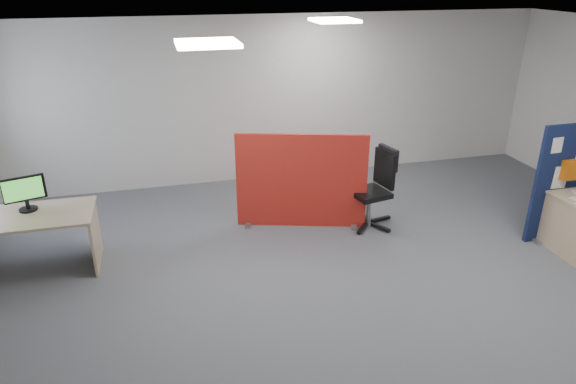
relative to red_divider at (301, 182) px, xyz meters
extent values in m
plane|color=#505358|center=(0.23, -1.56, -0.66)|extent=(9.00, 9.00, 0.00)
cube|color=white|center=(0.23, -1.56, 2.04)|extent=(9.00, 7.00, 0.02)
cube|color=silver|center=(0.23, 1.94, 0.69)|extent=(9.00, 0.02, 2.70)
cube|color=white|center=(-1.27, -1.06, 2.01)|extent=(0.60, 0.60, 0.04)
cube|color=white|center=(0.73, 0.94, 2.01)|extent=(0.60, 0.60, 0.04)
cube|color=gray|center=(2.90, -1.19, -0.64)|extent=(0.08, 0.30, 0.04)
cube|color=white|center=(2.92, -1.23, 0.68)|extent=(0.15, 0.01, 0.20)
cube|color=white|center=(3.08, -1.23, 0.24)|extent=(0.21, 0.01, 0.30)
cube|color=#D5600D|center=(3.18, -1.27, 0.35)|extent=(0.25, 0.10, 0.25)
cube|color=tan|center=(2.93, -1.59, -0.31)|extent=(0.03, 0.74, 0.70)
cube|color=#AE2816|center=(0.00, 0.00, 0.01)|extent=(1.72, 0.56, 1.34)
cube|color=gray|center=(-0.74, 0.00, -0.64)|extent=(0.08, 0.30, 0.04)
cube|color=gray|center=(0.74, 0.00, -0.64)|extent=(0.08, 0.30, 0.04)
cube|color=tan|center=(-3.45, -0.33, 0.06)|extent=(1.60, 0.80, 0.03)
cube|color=tan|center=(-2.68, -0.33, -0.31)|extent=(0.03, 0.74, 0.70)
cube|color=tan|center=(-3.45, 0.04, -0.11)|extent=(1.44, 0.02, 0.30)
cylinder|color=black|center=(-3.39, -0.19, 0.08)|extent=(0.21, 0.21, 0.02)
cube|color=black|center=(-3.39, -0.19, 0.14)|extent=(0.05, 0.04, 0.10)
cube|color=black|center=(-3.39, -0.19, 0.34)|extent=(0.45, 0.17, 0.29)
cube|color=#33872D|center=(-3.39, -0.21, 0.34)|extent=(0.40, 0.13, 0.25)
cube|color=black|center=(1.14, -0.18, -0.62)|extent=(0.31, 0.11, 0.04)
cube|color=black|center=(0.94, 0.00, -0.62)|extent=(0.08, 0.31, 0.04)
cube|color=black|center=(0.72, -0.13, -0.62)|extent=(0.30, 0.17, 0.04)
cube|color=black|center=(0.77, -0.39, -0.62)|extent=(0.24, 0.26, 0.04)
cube|color=black|center=(1.03, -0.42, -0.62)|extent=(0.20, 0.29, 0.04)
cylinder|color=gray|center=(0.92, -0.23, -0.41)|extent=(0.06, 0.06, 0.43)
cube|color=black|center=(0.92, -0.23, -0.17)|extent=(0.55, 0.55, 0.07)
cube|color=black|center=(1.14, -0.18, 0.15)|extent=(0.14, 0.43, 0.51)
cube|color=black|center=(1.18, -0.17, 0.31)|extent=(0.14, 0.39, 0.31)
camera|label=1|loc=(-1.80, -6.22, 2.67)|focal=32.00mm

